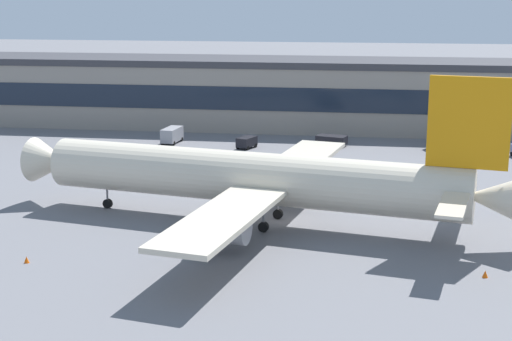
{
  "coord_description": "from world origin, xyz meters",
  "views": [
    {
      "loc": [
        9.38,
        -80.81,
        24.9
      ],
      "look_at": [
        -2.97,
        2.43,
        5.0
      ],
      "focal_mm": 53.53,
      "sensor_mm": 36.0,
      "label": 1
    }
  ],
  "objects_px": {
    "traffic_cone_0": "(485,274)",
    "baggage_tug": "(247,142)",
    "traffic_cone_2": "(173,235)",
    "airliner": "(258,178)",
    "traffic_cone_1": "(27,260)",
    "pushback_tractor": "(331,140)",
    "fuel_truck": "(446,141)",
    "crew_van": "(172,134)"
  },
  "relations": [
    {
      "from": "traffic_cone_0",
      "to": "traffic_cone_2",
      "type": "height_order",
      "value": "traffic_cone_0"
    },
    {
      "from": "baggage_tug",
      "to": "traffic_cone_0",
      "type": "bearing_deg",
      "value": -60.6
    },
    {
      "from": "crew_van",
      "to": "traffic_cone_1",
      "type": "height_order",
      "value": "crew_van"
    },
    {
      "from": "crew_van",
      "to": "traffic_cone_2",
      "type": "distance_m",
      "value": 50.94
    },
    {
      "from": "airliner",
      "to": "traffic_cone_1",
      "type": "relative_size",
      "value": 89.71
    },
    {
      "from": "traffic_cone_0",
      "to": "traffic_cone_2",
      "type": "relative_size",
      "value": 1.07
    },
    {
      "from": "traffic_cone_1",
      "to": "pushback_tractor",
      "type": "bearing_deg",
      "value": 66.91
    },
    {
      "from": "fuel_truck",
      "to": "crew_van",
      "type": "bearing_deg",
      "value": 178.36
    },
    {
      "from": "baggage_tug",
      "to": "fuel_truck",
      "type": "relative_size",
      "value": 0.46
    },
    {
      "from": "fuel_truck",
      "to": "traffic_cone_0",
      "type": "xyz_separation_m",
      "value": [
        -1.53,
        -54.64,
        -1.55
      ]
    },
    {
      "from": "traffic_cone_1",
      "to": "airliner",
      "type": "bearing_deg",
      "value": 37.84
    },
    {
      "from": "fuel_truck",
      "to": "traffic_cone_1",
      "type": "xyz_separation_m",
      "value": [
        -43.58,
        -57.08,
        -1.57
      ]
    },
    {
      "from": "fuel_truck",
      "to": "traffic_cone_1",
      "type": "relative_size",
      "value": 14.14
    },
    {
      "from": "crew_van",
      "to": "airliner",
      "type": "bearing_deg",
      "value": -64.15
    },
    {
      "from": "airliner",
      "to": "traffic_cone_1",
      "type": "bearing_deg",
      "value": -142.16
    },
    {
      "from": "traffic_cone_1",
      "to": "fuel_truck",
      "type": "bearing_deg",
      "value": 52.64
    },
    {
      "from": "traffic_cone_2",
      "to": "airliner",
      "type": "bearing_deg",
      "value": 38.05
    },
    {
      "from": "airliner",
      "to": "traffic_cone_1",
      "type": "height_order",
      "value": "airliner"
    },
    {
      "from": "baggage_tug",
      "to": "fuel_truck",
      "type": "height_order",
      "value": "fuel_truck"
    },
    {
      "from": "baggage_tug",
      "to": "fuel_truck",
      "type": "distance_m",
      "value": 31.6
    },
    {
      "from": "airliner",
      "to": "traffic_cone_2",
      "type": "relative_size",
      "value": 91.54
    },
    {
      "from": "crew_van",
      "to": "traffic_cone_0",
      "type": "relative_size",
      "value": 8.25
    },
    {
      "from": "airliner",
      "to": "traffic_cone_0",
      "type": "distance_m",
      "value": 26.2
    },
    {
      "from": "fuel_truck",
      "to": "traffic_cone_2",
      "type": "distance_m",
      "value": 57.61
    },
    {
      "from": "fuel_truck",
      "to": "traffic_cone_0",
      "type": "distance_m",
      "value": 54.68
    },
    {
      "from": "fuel_truck",
      "to": "traffic_cone_1",
      "type": "bearing_deg",
      "value": -127.36
    },
    {
      "from": "traffic_cone_2",
      "to": "pushback_tractor",
      "type": "bearing_deg",
      "value": 74.88
    },
    {
      "from": "crew_van",
      "to": "pushback_tractor",
      "type": "relative_size",
      "value": 1.02
    },
    {
      "from": "baggage_tug",
      "to": "crew_van",
      "type": "height_order",
      "value": "crew_van"
    },
    {
      "from": "fuel_truck",
      "to": "traffic_cone_2",
      "type": "height_order",
      "value": "fuel_truck"
    },
    {
      "from": "traffic_cone_0",
      "to": "baggage_tug",
      "type": "bearing_deg",
      "value": 119.4
    },
    {
      "from": "airliner",
      "to": "traffic_cone_1",
      "type": "distance_m",
      "value": 25.48
    },
    {
      "from": "fuel_truck",
      "to": "pushback_tractor",
      "type": "distance_m",
      "value": 18.37
    },
    {
      "from": "airliner",
      "to": "traffic_cone_1",
      "type": "xyz_separation_m",
      "value": [
        -19.76,
        -15.35,
        -4.82
      ]
    },
    {
      "from": "airliner",
      "to": "fuel_truck",
      "type": "bearing_deg",
      "value": 60.28
    },
    {
      "from": "traffic_cone_2",
      "to": "baggage_tug",
      "type": "bearing_deg",
      "value": 89.68
    },
    {
      "from": "pushback_tractor",
      "to": "traffic_cone_1",
      "type": "distance_m",
      "value": 64.74
    },
    {
      "from": "airliner",
      "to": "crew_van",
      "type": "height_order",
      "value": "airliner"
    },
    {
      "from": "traffic_cone_0",
      "to": "traffic_cone_2",
      "type": "bearing_deg",
      "value": 167.64
    },
    {
      "from": "traffic_cone_0",
      "to": "pushback_tractor",
      "type": "bearing_deg",
      "value": 106.26
    },
    {
      "from": "fuel_truck",
      "to": "traffic_cone_2",
      "type": "relative_size",
      "value": 14.43
    },
    {
      "from": "fuel_truck",
      "to": "traffic_cone_0",
      "type": "height_order",
      "value": "fuel_truck"
    }
  ]
}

